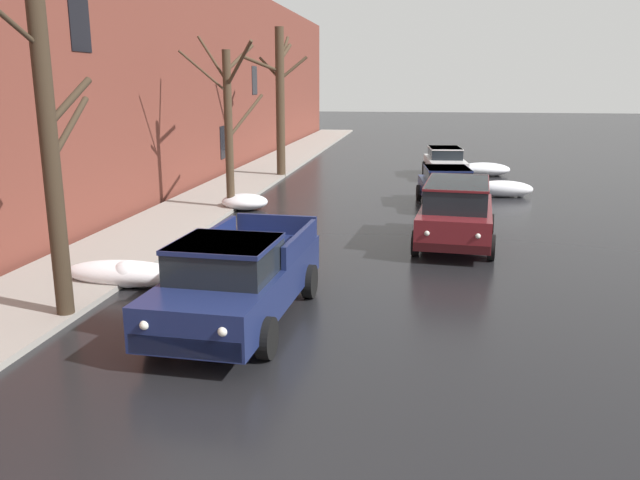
% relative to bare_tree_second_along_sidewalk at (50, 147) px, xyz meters
% --- Properties ---
extents(left_sidewalk_slab, '(2.99, 80.00, 0.13)m').
position_rel_bare_tree_second_along_sidewalk_xyz_m(left_sidewalk_slab, '(-1.29, 10.33, -3.28)').
color(left_sidewalk_slab, gray).
rests_on(left_sidewalk_slab, ground).
extents(brick_townhouse_facade, '(0.63, 80.00, 9.54)m').
position_rel_bare_tree_second_along_sidewalk_xyz_m(brick_townhouse_facade, '(-3.28, 10.33, 1.43)').
color(brick_townhouse_facade, brown).
rests_on(brick_townhouse_facade, ground).
extents(snow_bank_near_corner_left, '(2.84, 0.91, 0.63)m').
position_rel_bare_tree_second_along_sidewalk_xyz_m(snow_bank_near_corner_left, '(0.20, 2.11, -3.05)').
color(snow_bank_near_corner_left, white).
rests_on(snow_bank_near_corner_left, ground).
extents(snow_bank_along_left_kerb, '(2.48, 1.50, 0.64)m').
position_rel_bare_tree_second_along_sidewalk_xyz_m(snow_bank_along_left_kerb, '(9.86, 21.65, -3.02)').
color(snow_bank_along_left_kerb, white).
rests_on(snow_bank_along_left_kerb, ground).
extents(snow_bank_mid_block_left, '(1.68, 1.39, 0.56)m').
position_rel_bare_tree_second_along_sidewalk_xyz_m(snow_bank_mid_block_left, '(0.43, 11.33, -3.06)').
color(snow_bank_mid_block_left, white).
rests_on(snow_bank_mid_block_left, ground).
extents(snow_bank_near_corner_right, '(2.37, 0.95, 0.65)m').
position_rel_bare_tree_second_along_sidewalk_xyz_m(snow_bank_near_corner_right, '(10.07, 15.55, -3.02)').
color(snow_bank_near_corner_right, white).
rests_on(snow_bank_near_corner_right, ground).
extents(bare_tree_second_along_sidewalk, '(0.74, 3.90, 6.46)m').
position_rel_bare_tree_second_along_sidewalk_xyz_m(bare_tree_second_along_sidewalk, '(0.00, 0.00, 0.00)').
color(bare_tree_second_along_sidewalk, '#382B1E').
rests_on(bare_tree_second_along_sidewalk, ground).
extents(bare_tree_mid_block, '(2.57, 2.91, 6.11)m').
position_rel_bare_tree_second_along_sidewalk_xyz_m(bare_tree_mid_block, '(0.03, 11.19, -0.16)').
color(bare_tree_mid_block, '#423323').
rests_on(bare_tree_mid_block, ground).
extents(bare_tree_far_down_block, '(2.86, 2.82, 7.00)m').
position_rel_bare_tree_second_along_sidewalk_xyz_m(bare_tree_far_down_block, '(-0.01, 19.65, 0.45)').
color(bare_tree_far_down_block, '#423323').
rests_on(bare_tree_far_down_block, ground).
extents(pickup_truck_darkblue_approaching_near_lane, '(2.42, 5.48, 1.76)m').
position_rel_bare_tree_second_along_sidewalk_xyz_m(pickup_truck_darkblue_approaching_near_lane, '(3.38, 0.32, -2.46)').
color(pickup_truck_darkblue_approaching_near_lane, navy).
rests_on(pickup_truck_darkblue_approaching_near_lane, ground).
extents(suv_maroon_parked_kerbside_close, '(2.43, 4.66, 1.82)m').
position_rel_bare_tree_second_along_sidewalk_xyz_m(suv_maroon_parked_kerbside_close, '(7.75, 7.14, -2.35)').
color(suv_maroon_parked_kerbside_close, maroon).
rests_on(suv_maroon_parked_kerbside_close, ground).
extents(sedan_darkblue_parked_kerbside_mid, '(2.30, 4.12, 1.42)m').
position_rel_bare_tree_second_along_sidewalk_xyz_m(sedan_darkblue_parked_kerbside_mid, '(7.71, 13.17, -2.59)').
color(sedan_darkblue_parked_kerbside_mid, navy).
rests_on(sedan_darkblue_parked_kerbside_mid, ground).
extents(sedan_white_parked_far_down_block, '(2.18, 4.32, 1.42)m').
position_rel_bare_tree_second_along_sidewalk_xyz_m(sedan_white_parked_far_down_block, '(7.87, 20.95, -2.59)').
color(sedan_white_parked_far_down_block, silver).
rests_on(sedan_white_parked_far_down_block, ground).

